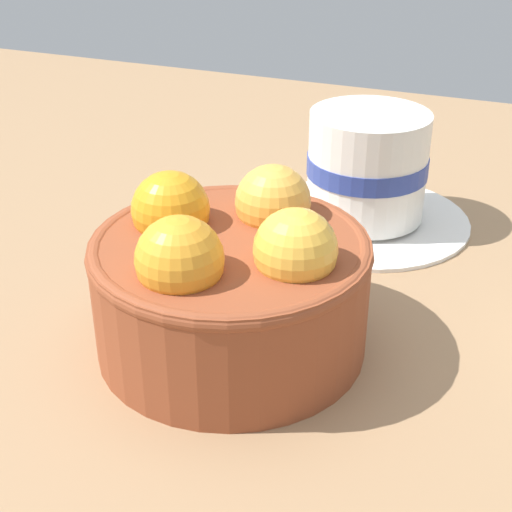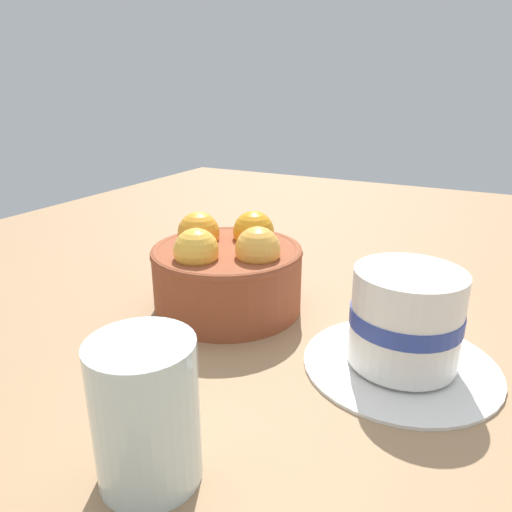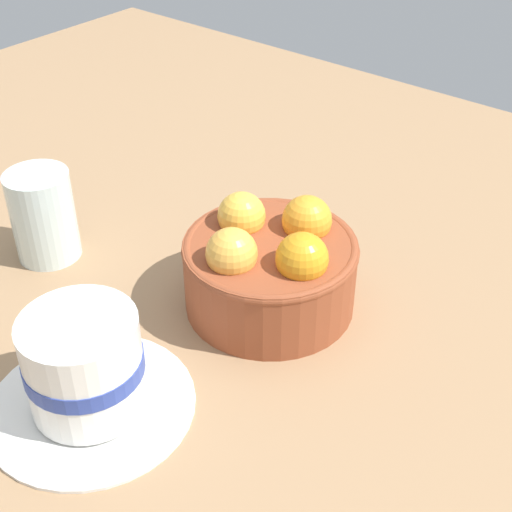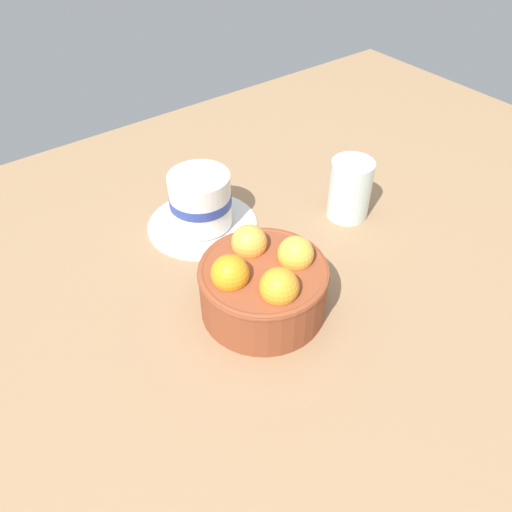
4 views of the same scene
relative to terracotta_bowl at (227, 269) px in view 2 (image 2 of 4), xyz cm
name	(u,v)px [view 2 (image 2 of 4)]	position (x,y,z in cm)	size (l,w,h in cm)	color
ground_plane	(228,322)	(0.01, 0.01, -6.19)	(152.93, 108.47, 3.62)	#997551
terracotta_bowl	(227,269)	(0.00, 0.00, 0.00)	(15.67, 15.67, 9.81)	brown
coffee_cup	(405,325)	(3.02, 18.78, -0.48)	(16.29, 16.29, 8.70)	white
water_glass	(146,412)	(22.21, 7.76, 0.22)	(6.28, 6.28, 9.19)	silver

